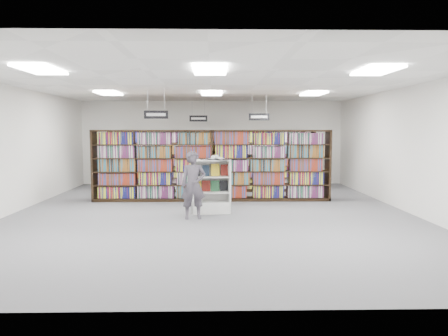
{
  "coord_description": "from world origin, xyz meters",
  "views": [
    {
      "loc": [
        0.08,
        -10.91,
        2.1
      ],
      "look_at": [
        0.33,
        0.5,
        1.1
      ],
      "focal_mm": 35.0,
      "sensor_mm": 36.0,
      "label": 1
    }
  ],
  "objects_px": {
    "endcap_display": "(211,195)",
    "shopper": "(193,185)",
    "bookshelf_row_near": "(212,165)",
    "open_book": "(215,158)"
  },
  "relations": [
    {
      "from": "endcap_display",
      "to": "bookshelf_row_near",
      "type": "bearing_deg",
      "value": 82.42
    },
    {
      "from": "bookshelf_row_near",
      "to": "open_book",
      "type": "relative_size",
      "value": 8.86
    },
    {
      "from": "shopper",
      "to": "open_book",
      "type": "bearing_deg",
      "value": 44.15
    },
    {
      "from": "endcap_display",
      "to": "shopper",
      "type": "bearing_deg",
      "value": -124.99
    },
    {
      "from": "bookshelf_row_near",
      "to": "endcap_display",
      "type": "xyz_separation_m",
      "value": [
        -0.02,
        -1.95,
        -0.59
      ]
    },
    {
      "from": "open_book",
      "to": "shopper",
      "type": "distance_m",
      "value": 1.05
    },
    {
      "from": "bookshelf_row_near",
      "to": "shopper",
      "type": "xyz_separation_m",
      "value": [
        -0.42,
        -2.7,
        -0.25
      ]
    },
    {
      "from": "endcap_display",
      "to": "shopper",
      "type": "relative_size",
      "value": 0.85
    },
    {
      "from": "bookshelf_row_near",
      "to": "open_book",
      "type": "bearing_deg",
      "value": -87.13
    },
    {
      "from": "bookshelf_row_near",
      "to": "shopper",
      "type": "distance_m",
      "value": 2.74
    }
  ]
}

